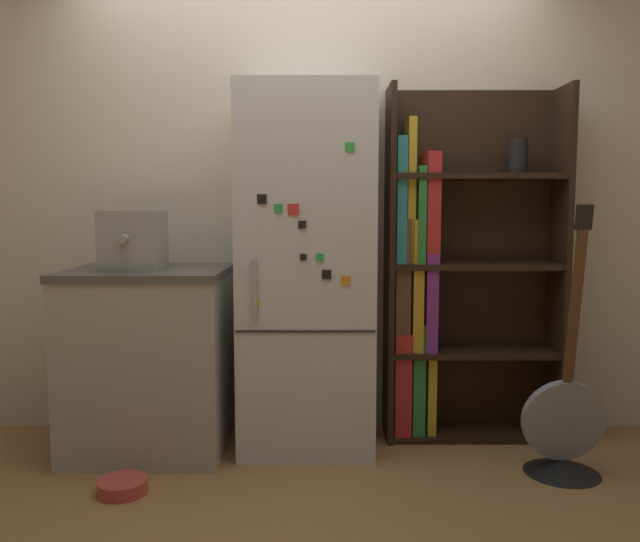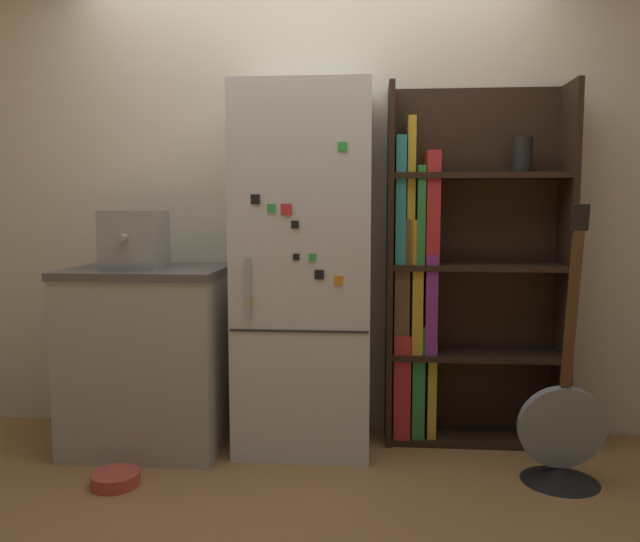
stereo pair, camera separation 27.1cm
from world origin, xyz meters
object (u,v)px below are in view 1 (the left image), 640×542
at_px(refrigerator, 304,271).
at_px(bookshelf, 445,279).
at_px(espresso_machine, 131,240).
at_px(guitar, 560,437).
at_px(pet_bowl, 120,486).

height_order(refrigerator, bookshelf, bookshelf).
height_order(bookshelf, espresso_machine, bookshelf).
height_order(refrigerator, espresso_machine, refrigerator).
distance_m(guitar, pet_bowl, 2.02).
relative_size(espresso_machine, pet_bowl, 1.51).
bearing_deg(bookshelf, guitar, -49.62).
distance_m(espresso_machine, pet_bowl, 1.15).
xyz_separation_m(refrigerator, guitar, (1.21, -0.36, -0.75)).
relative_size(bookshelf, espresso_machine, 5.68).
bearing_deg(pet_bowl, guitar, 5.77).
bearing_deg(espresso_machine, pet_bowl, -82.80).
bearing_deg(pet_bowl, refrigerator, 35.46).
bearing_deg(guitar, espresso_machine, 172.90).
xyz_separation_m(guitar, pet_bowl, (-2.01, -0.20, -0.14)).
xyz_separation_m(espresso_machine, guitar, (2.07, -0.26, -0.91)).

